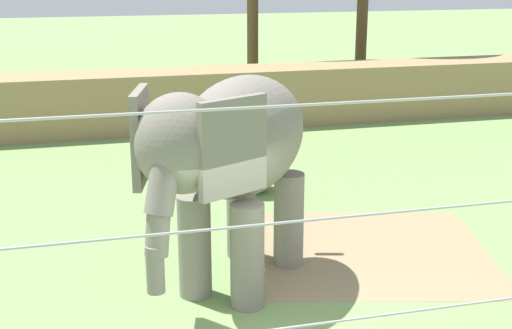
# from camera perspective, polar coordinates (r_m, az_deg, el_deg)

# --- Properties ---
(dirt_patch) EXTENTS (4.93, 4.76, 0.01)m
(dirt_patch) POSITION_cam_1_polar(r_m,az_deg,el_deg) (12.57, 9.38, -6.98)
(dirt_patch) COLOR #937F5B
(dirt_patch) RESTS_ON ground
(embankment_wall) EXTENTS (36.00, 1.80, 1.76)m
(embankment_wall) POSITION_cam_1_polar(r_m,az_deg,el_deg) (21.32, -7.96, 5.22)
(embankment_wall) COLOR #997F56
(embankment_wall) RESTS_ON ground
(elephant) EXTENTS (3.57, 3.94, 3.35)m
(elephant) POSITION_cam_1_polar(r_m,az_deg,el_deg) (10.33, -1.86, 1.12)
(elephant) COLOR gray
(elephant) RESTS_ON ground
(enrichment_ball) EXTENTS (1.07, 1.07, 1.07)m
(enrichment_ball) POSITION_cam_1_polar(r_m,az_deg,el_deg) (15.33, -0.13, -0.32)
(enrichment_ball) COLOR gray
(enrichment_ball) RESTS_ON ground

